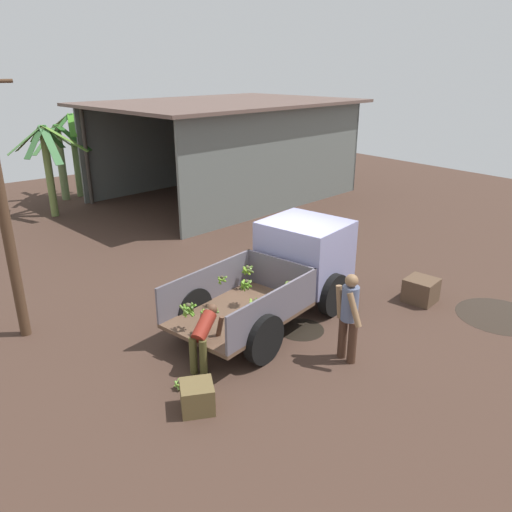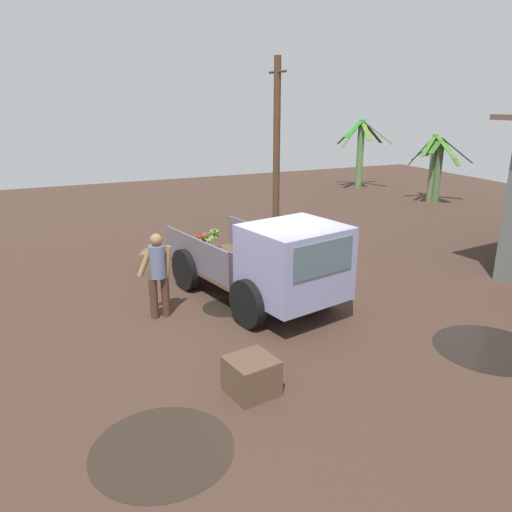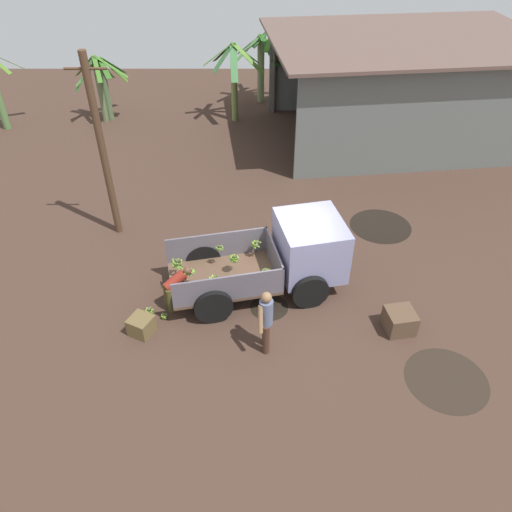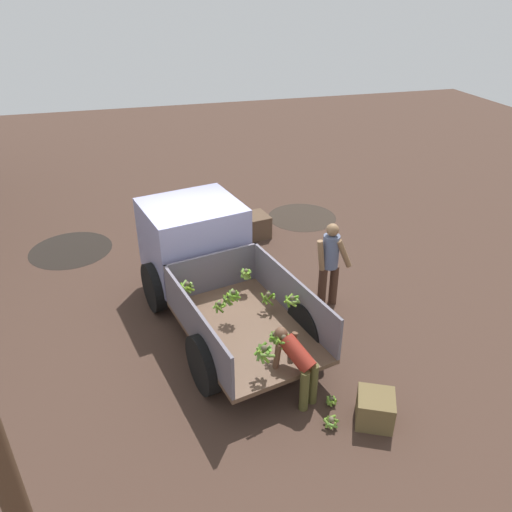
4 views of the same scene
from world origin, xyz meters
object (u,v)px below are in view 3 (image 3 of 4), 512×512
at_px(person_foreground_visitor, 266,319).
at_px(banana_bunch_on_ground_0, 164,316).
at_px(wooden_crate_1, 400,321).
at_px(wooden_crate_0, 141,325).
at_px(banana_bunch_on_ground_1, 149,310).
at_px(utility_pole, 102,150).
at_px(person_worker_loading, 175,286).
at_px(cargo_truck, 292,253).

distance_m(person_foreground_visitor, banana_bunch_on_ground_0, 2.85).
distance_m(banana_bunch_on_ground_0, wooden_crate_1, 5.81).
height_order(person_foreground_visitor, wooden_crate_0, person_foreground_visitor).
bearing_deg(banana_bunch_on_ground_1, wooden_crate_1, -4.89).
distance_m(utility_pole, person_worker_loading, 4.53).
relative_size(person_worker_loading, wooden_crate_0, 2.16).
bearing_deg(person_foreground_visitor, banana_bunch_on_ground_0, -21.63).
bearing_deg(cargo_truck, utility_pole, 142.23).
height_order(person_worker_loading, banana_bunch_on_ground_0, person_worker_loading).
bearing_deg(wooden_crate_1, wooden_crate_0, -178.94).
bearing_deg(cargo_truck, banana_bunch_on_ground_0, -169.96).
bearing_deg(cargo_truck, person_worker_loading, -175.78).
distance_m(cargo_truck, banana_bunch_on_ground_0, 3.64).
relative_size(person_foreground_visitor, banana_bunch_on_ground_0, 10.07).
xyz_separation_m(banana_bunch_on_ground_0, wooden_crate_0, (-0.46, -0.48, 0.15)).
height_order(utility_pole, wooden_crate_1, utility_pole).
xyz_separation_m(person_worker_loading, banana_bunch_on_ground_0, (-0.28, -0.46, -0.61)).
height_order(cargo_truck, utility_pole, utility_pole).
bearing_deg(person_worker_loading, banana_bunch_on_ground_1, 173.60).
relative_size(person_worker_loading, wooden_crate_1, 1.67).
relative_size(banana_bunch_on_ground_0, banana_bunch_on_ground_1, 0.75).
relative_size(person_worker_loading, banana_bunch_on_ground_1, 4.88).
distance_m(utility_pole, banana_bunch_on_ground_1, 4.76).
distance_m(banana_bunch_on_ground_0, banana_bunch_on_ground_1, 0.43).
distance_m(cargo_truck, utility_pole, 6.01).
relative_size(utility_pole, banana_bunch_on_ground_1, 23.32).
xyz_separation_m(person_worker_loading, wooden_crate_0, (-0.74, -0.93, -0.45)).
height_order(cargo_truck, wooden_crate_0, cargo_truck).
bearing_deg(person_worker_loading, utility_pole, 94.58).
bearing_deg(wooden_crate_1, banana_bunch_on_ground_0, 176.45).
xyz_separation_m(utility_pole, banana_bunch_on_ground_1, (1.56, -3.64, -2.65)).
relative_size(utility_pole, person_foreground_visitor, 3.09).
xyz_separation_m(person_worker_loading, banana_bunch_on_ground_1, (-0.68, -0.29, -0.58)).
relative_size(utility_pole, wooden_crate_1, 7.99).
distance_m(cargo_truck, wooden_crate_1, 3.15).
distance_m(cargo_truck, banana_bunch_on_ground_1, 3.94).
xyz_separation_m(person_foreground_visitor, person_worker_loading, (-2.24, 1.43, -0.28)).
height_order(person_worker_loading, banana_bunch_on_ground_1, person_worker_loading).
xyz_separation_m(person_foreground_visitor, wooden_crate_1, (3.27, 0.61, -0.69)).
bearing_deg(wooden_crate_1, banana_bunch_on_ground_1, 175.11).
xyz_separation_m(cargo_truck, wooden_crate_1, (2.55, -1.70, -0.76)).
xyz_separation_m(cargo_truck, banana_bunch_on_ground_0, (-3.25, -1.34, -0.96)).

